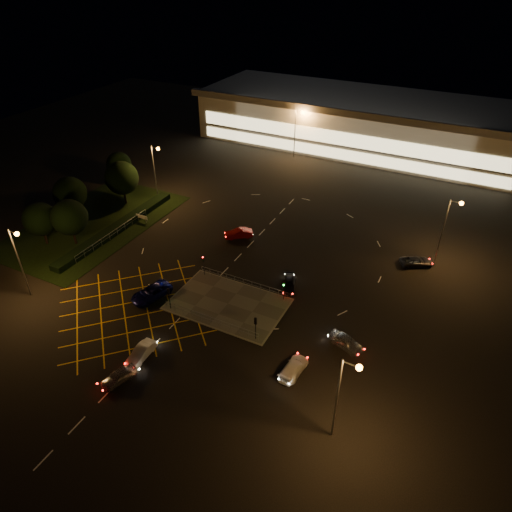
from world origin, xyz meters
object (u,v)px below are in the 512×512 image
at_px(car_far_dkgrey, 289,284).
at_px(car_east_grey, 416,262).
at_px(car_near_silver, 119,376).
at_px(car_left_blue, 151,293).
at_px(car_right_silver, 346,342).
at_px(car_circ_red, 239,233).
at_px(signal_ne, 284,286).
at_px(car_queue_white, 141,352).
at_px(signal_se, 256,324).
at_px(car_approach_white, 294,368).
at_px(signal_sw, 169,294).
at_px(signal_nw, 204,261).

bearing_deg(car_far_dkgrey, car_east_grey, 21.69).
height_order(car_near_silver, car_left_blue, car_left_blue).
relative_size(car_right_silver, car_circ_red, 0.97).
height_order(signal_ne, car_queue_white, signal_ne).
xyz_separation_m(signal_se, car_east_grey, (13.76, 23.67, -1.72)).
distance_m(car_queue_white, car_circ_red, 27.22).
xyz_separation_m(car_queue_white, car_approach_white, (15.88, 5.53, -0.01)).
bearing_deg(signal_ne, car_left_blue, -155.12).
bearing_deg(signal_se, signal_sw, 0.00).
bearing_deg(signal_ne, car_circ_red, 138.93).
bearing_deg(car_near_silver, signal_nw, 115.77).
xyz_separation_m(signal_nw, car_east_grey, (25.76, 15.68, -1.72)).
relative_size(signal_se, car_queue_white, 0.78).
xyz_separation_m(signal_sw, car_circ_red, (-0.58, 18.95, -1.65)).
xyz_separation_m(signal_se, signal_ne, (0.00, 7.99, 0.00)).
bearing_deg(car_queue_white, signal_se, 37.15).
distance_m(signal_se, car_east_grey, 27.43).
relative_size(signal_sw, car_east_grey, 0.68).
height_order(signal_nw, car_near_silver, signal_nw).
height_order(signal_sw, signal_se, same).
height_order(car_left_blue, car_far_dkgrey, car_left_blue).
height_order(signal_sw, car_circ_red, signal_sw).
bearing_deg(signal_ne, car_far_dkgrey, 99.56).
bearing_deg(car_circ_red, car_left_blue, -46.74).
bearing_deg(car_far_dkgrey, signal_sw, -158.03).
distance_m(signal_nw, car_east_grey, 30.20).
relative_size(car_queue_white, car_east_grey, 0.87).
bearing_deg(signal_nw, car_right_silver, -11.43).
height_order(signal_ne, car_east_grey, signal_ne).
bearing_deg(car_left_blue, car_east_grey, 53.31).
height_order(signal_se, car_queue_white, signal_se).
bearing_deg(car_left_blue, signal_ne, 40.19).
distance_m(signal_nw, car_right_silver, 22.18).
height_order(signal_se, car_circ_red, signal_se).
bearing_deg(car_left_blue, car_near_silver, -51.18).
distance_m(car_near_silver, car_circ_red, 30.97).
height_order(car_east_grey, car_approach_white, car_approach_white).
bearing_deg(signal_sw, signal_nw, -90.00).
relative_size(car_far_dkgrey, car_circ_red, 0.97).
height_order(car_left_blue, car_approach_white, car_left_blue).
bearing_deg(car_right_silver, signal_ne, 85.30).
relative_size(car_far_dkgrey, car_right_silver, 1.00).
relative_size(signal_sw, car_right_silver, 0.74).
height_order(car_left_blue, car_right_silver, car_left_blue).
bearing_deg(car_far_dkgrey, car_near_silver, -133.67).
bearing_deg(signal_sw, car_right_silver, -170.56).
bearing_deg(car_circ_red, signal_ne, 11.40).
distance_m(car_queue_white, car_approach_white, 16.82).
relative_size(signal_ne, car_circ_red, 0.72).
bearing_deg(car_right_silver, car_east_grey, 8.17).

